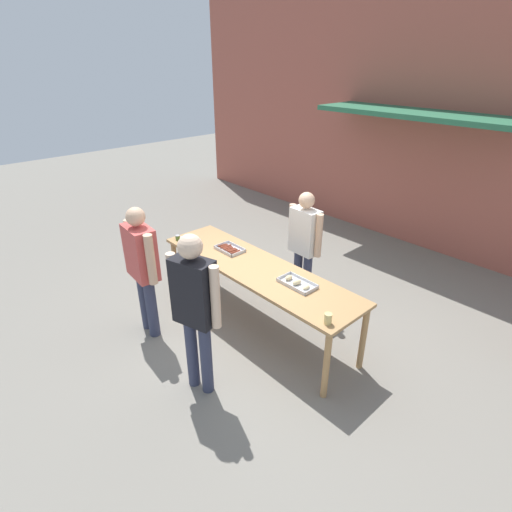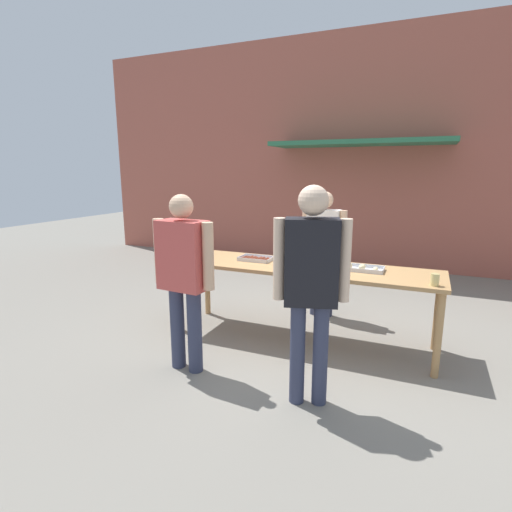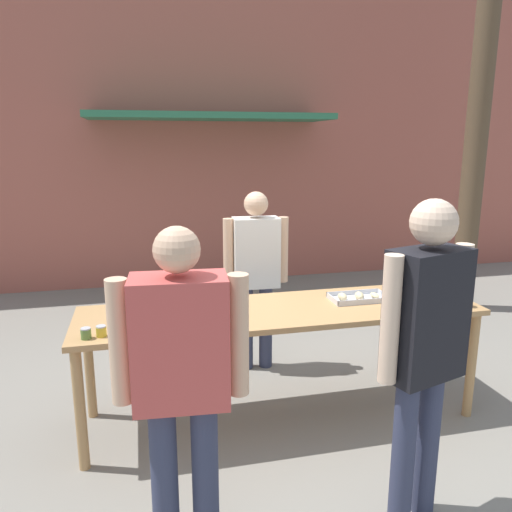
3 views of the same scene
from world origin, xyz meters
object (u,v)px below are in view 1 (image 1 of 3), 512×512
object	(u,v)px
condiment_jar_mustard	(178,238)
beer_cup	(328,319)
person_server_behind_table	(304,239)
person_customer_holding_hotdog	(142,262)
food_tray_sausages	(230,249)
food_tray_buns	(297,283)
condiment_jar_ketchup	(182,239)
person_customer_with_cup	(195,303)

from	to	relation	value
condiment_jar_mustard	beer_cup	bearing A→B (deg)	0.15
person_server_behind_table	person_customer_holding_hotdog	bearing A→B (deg)	-110.36
person_server_behind_table	person_customer_holding_hotdog	distance (m)	2.16
person_server_behind_table	person_customer_holding_hotdog	xyz separation A→B (m)	(-0.84, -1.99, 0.02)
food_tray_sausages	food_tray_buns	size ratio (longest dim) A/B	0.86
food_tray_buns	condiment_jar_ketchup	xyz separation A→B (m)	(-1.89, -0.32, 0.01)
person_customer_holding_hotdog	food_tray_buns	bearing A→B (deg)	-137.02
person_server_behind_table	beer_cup	bearing A→B (deg)	-38.40
condiment_jar_ketchup	beer_cup	distance (m)	2.60
condiment_jar_mustard	beer_cup	size ratio (longest dim) A/B	0.63
food_tray_buns	person_customer_with_cup	size ratio (longest dim) A/B	0.25
beer_cup	person_customer_with_cup	distance (m)	1.31
food_tray_buns	person_customer_holding_hotdog	bearing A→B (deg)	-141.59
condiment_jar_ketchup	person_customer_with_cup	xyz separation A→B (m)	(1.69, -0.94, 0.18)
person_server_behind_table	food_tray_sausages	bearing A→B (deg)	-123.34
person_customer_holding_hotdog	food_tray_sausages	bearing A→B (deg)	-97.20
condiment_jar_mustard	condiment_jar_ketchup	bearing A→B (deg)	10.98
beer_cup	person_customer_with_cup	world-z (taller)	person_customer_with_cup
condiment_jar_mustard	person_customer_holding_hotdog	xyz separation A→B (m)	(0.52, -0.82, 0.10)
condiment_jar_ketchup	person_customer_with_cup	world-z (taller)	person_customer_with_cup
condiment_jar_mustard	person_server_behind_table	xyz separation A→B (m)	(1.36, 1.16, 0.07)
person_server_behind_table	condiment_jar_ketchup	bearing A→B (deg)	-135.47
food_tray_sausages	beer_cup	bearing A→B (deg)	-9.61
beer_cup	person_customer_holding_hotdog	xyz separation A→B (m)	(-2.17, -0.83, 0.07)
person_customer_holding_hotdog	person_customer_with_cup	bearing A→B (deg)	-179.84
condiment_jar_ketchup	condiment_jar_mustard	bearing A→B (deg)	-169.02
food_tray_sausages	person_customer_holding_hotdog	world-z (taller)	person_customer_holding_hotdog
food_tray_buns	condiment_jar_mustard	distance (m)	2.01
condiment_jar_mustard	person_server_behind_table	bearing A→B (deg)	40.40
food_tray_sausages	food_tray_buns	distance (m)	1.22
person_customer_holding_hotdog	person_customer_with_cup	world-z (taller)	person_customer_with_cup
person_customer_holding_hotdog	person_customer_with_cup	xyz separation A→B (m)	(1.25, -0.10, 0.08)
condiment_jar_ketchup	person_customer_holding_hotdog	world-z (taller)	person_customer_holding_hotdog
condiment_jar_mustard	person_customer_with_cup	distance (m)	2.01
person_customer_with_cup	condiment_jar_mustard	bearing A→B (deg)	-44.28
person_customer_holding_hotdog	condiment_jar_mustard	bearing A→B (deg)	-53.01
person_server_behind_table	person_customer_with_cup	xyz separation A→B (m)	(0.41, -2.08, 0.10)
condiment_jar_mustard	beer_cup	distance (m)	2.69
food_tray_sausages	condiment_jar_mustard	xyz separation A→B (m)	(-0.76, -0.33, 0.02)
food_tray_buns	person_customer_holding_hotdog	world-z (taller)	person_customer_holding_hotdog
food_tray_sausages	person_customer_with_cup	bearing A→B (deg)	-51.06
food_tray_buns	condiment_jar_mustard	world-z (taller)	condiment_jar_mustard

